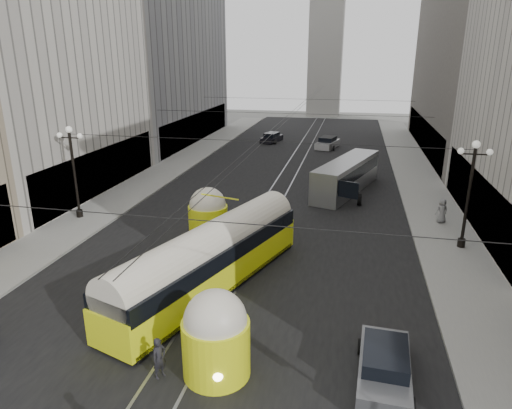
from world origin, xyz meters
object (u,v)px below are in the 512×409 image
at_px(sedan_grey, 384,366).
at_px(pedestrian_sidewalk_right, 442,211).
at_px(city_bus, 347,175).
at_px(streetcar, 211,257).
at_px(pedestrian_crossing_a, 159,358).

relative_size(sedan_grey, pedestrian_sidewalk_right, 2.56).
relative_size(city_bus, sedan_grey, 2.54).
distance_m(streetcar, sedan_grey, 9.63).
relative_size(city_bus, pedestrian_sidewalk_right, 6.49).
bearing_deg(sedan_grey, streetcar, 146.70).
distance_m(city_bus, pedestrian_crossing_a, 25.83).
bearing_deg(pedestrian_sidewalk_right, sedan_grey, 51.07).
xyz_separation_m(streetcar, sedan_grey, (8.00, -5.26, -1.04)).
bearing_deg(sedan_grey, pedestrian_sidewalk_right, 74.87).
height_order(streetcar, city_bus, streetcar).
bearing_deg(city_bus, streetcar, -108.25).
xyz_separation_m(streetcar, pedestrian_sidewalk_right, (12.60, 11.76, -0.65)).
relative_size(streetcar, pedestrian_crossing_a, 9.40).
distance_m(pedestrian_crossing_a, pedestrian_sidewalk_right, 22.26).
bearing_deg(streetcar, sedan_grey, -33.30).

